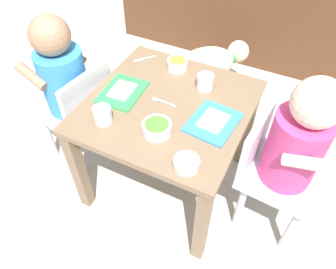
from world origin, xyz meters
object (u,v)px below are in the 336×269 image
seated_child_left (65,78)px  veggie_bowl_near (177,64)px  dining_table (168,119)px  dog (210,63)px  spoon_by_right_tray (142,59)px  water_cup_left (205,83)px  veggie_bowl_far (157,128)px  food_tray_right (213,122)px  food_tray_left (122,92)px  spoon_by_left_tray (161,101)px  cereal_bowl_left_side (186,163)px  water_cup_right (103,116)px  seated_child_right (294,145)px

seated_child_left → veggie_bowl_near: size_ratio=8.52×
dining_table → dog: bearing=96.1°
seated_child_left → spoon_by_right_tray: (0.23, 0.24, 0.02)m
water_cup_left → seated_child_left: bearing=-162.0°
water_cup_left → veggie_bowl_far: bearing=-100.5°
food_tray_right → veggie_bowl_far: 0.20m
food_tray_left → spoon_by_left_tray: (0.16, 0.02, -0.00)m
food_tray_left → water_cup_left: water_cup_left is taller
food_tray_right → cereal_bowl_left_side: (-0.01, -0.22, 0.01)m
seated_child_left → water_cup_right: 0.34m
dining_table → seated_child_right: bearing=2.1°
dining_table → spoon_by_right_tray: bearing=137.5°
veggie_bowl_near → cereal_bowl_left_side: veggie_bowl_near is taller
seated_child_right → veggie_bowl_far: 0.46m
seated_child_right → food_tray_right: 0.28m
veggie_bowl_far → spoon_by_right_tray: (-0.26, 0.35, -0.02)m
veggie_bowl_far → water_cup_right: bearing=-169.8°
food_tray_right → water_cup_left: bearing=120.9°
seated_child_right → spoon_by_right_tray: (-0.68, 0.19, 0.02)m
dining_table → water_cup_right: bearing=-131.7°
water_cup_right → spoon_by_right_tray: (-0.06, 0.39, -0.02)m
seated_child_left → food_tray_left: 0.27m
seated_child_right → spoon_by_left_tray: seated_child_right is taller
seated_child_left → veggie_bowl_far: bearing=-13.4°
seated_child_right → veggie_bowl_near: size_ratio=8.59×
water_cup_right → water_cup_left: bearing=53.0°
dog → cereal_bowl_left_side: bearing=-74.7°
food_tray_left → spoon_by_right_tray: food_tray_left is taller
dining_table → spoon_by_left_tray: spoon_by_left_tray is taller
food_tray_right → water_cup_left: size_ratio=3.14×
water_cup_left → cereal_bowl_left_side: (0.09, -0.38, -0.01)m
dog → water_cup_left: 0.63m
veggie_bowl_far → cereal_bowl_left_side: 0.17m
dining_table → water_cup_right: (-0.16, -0.18, 0.10)m
seated_child_right → spoon_by_left_tray: size_ratio=7.31×
seated_child_left → water_cup_left: (0.54, 0.18, 0.04)m
spoon_by_left_tray → veggie_bowl_far: bearing=-67.7°
dog → spoon_by_right_tray: bearing=-107.7°
cereal_bowl_left_side → spoon_by_right_tray: cereal_bowl_left_side is taller
seated_child_right → dining_table: bearing=-177.9°
dog → spoon_by_left_tray: 0.74m
dining_table → veggie_bowl_near: veggie_bowl_near is taller
seated_child_left → dining_table: bearing=3.8°
seated_child_left → water_cup_left: 0.57m
dining_table → spoon_by_right_tray: size_ratio=7.08×
food_tray_right → water_cup_right: water_cup_right is taller
cereal_bowl_left_side → food_tray_left: bearing=149.3°
dining_table → seated_child_right: size_ratio=0.82×
seated_child_right → spoon_by_left_tray: 0.49m
veggie_bowl_near → water_cup_left: bearing=-25.2°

